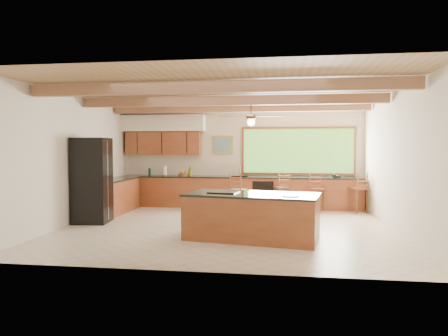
# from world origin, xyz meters

# --- Properties ---
(ground) EXTENTS (7.20, 7.20, 0.00)m
(ground) POSITION_xyz_m (0.00, 0.00, 0.00)
(ground) COLOR beige
(ground) RESTS_ON ground
(room_shell) EXTENTS (7.27, 6.54, 3.02)m
(room_shell) POSITION_xyz_m (-0.17, 0.65, 2.21)
(room_shell) COLOR beige
(room_shell) RESTS_ON ground
(counter_run) EXTENTS (7.12, 3.10, 1.24)m
(counter_run) POSITION_xyz_m (-0.82, 2.52, 0.46)
(counter_run) COLOR brown
(counter_run) RESTS_ON ground
(island) EXTENTS (2.70, 1.61, 0.90)m
(island) POSITION_xyz_m (0.63, -1.07, 0.44)
(island) COLOR brown
(island) RESTS_ON ground
(refrigerator) EXTENTS (0.85, 0.83, 2.00)m
(refrigerator) POSITION_xyz_m (-3.22, 0.10, 1.00)
(refrigerator) COLOR black
(refrigerator) RESTS_ON ground
(bar_stool_a) EXTENTS (0.51, 0.52, 1.10)m
(bar_stool_a) POSITION_xyz_m (0.10, 1.54, 0.65)
(bar_stool_a) COLOR brown
(bar_stool_a) RESTS_ON ground
(bar_stool_b) EXTENTS (0.50, 0.50, 1.09)m
(bar_stool_b) POSITION_xyz_m (1.23, 2.39, 0.65)
(bar_stool_b) COLOR brown
(bar_stool_b) RESTS_ON ground
(bar_stool_c) EXTENTS (0.49, 0.49, 1.04)m
(bar_stool_c) POSITION_xyz_m (2.19, 2.39, 0.62)
(bar_stool_c) COLOR brown
(bar_stool_c) RESTS_ON ground
(bar_stool_d) EXTENTS (0.52, 0.53, 1.10)m
(bar_stool_d) POSITION_xyz_m (3.30, 2.39, 0.65)
(bar_stool_d) COLOR brown
(bar_stool_d) RESTS_ON ground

